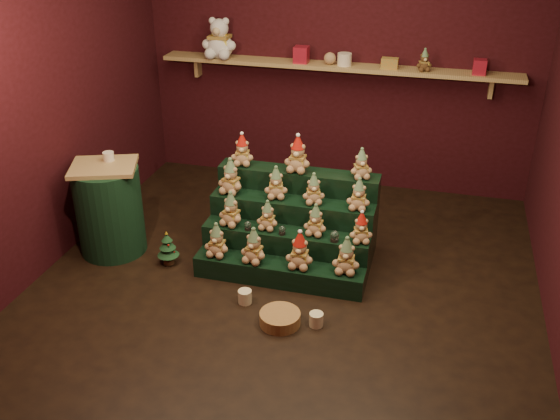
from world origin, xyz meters
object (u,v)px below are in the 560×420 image
(snow_globe_c, at_px, (335,236))
(mug_left, at_px, (245,297))
(snow_globe_b, at_px, (282,230))
(mug_right, at_px, (316,319))
(mini_christmas_tree, at_px, (168,248))
(brown_bear, at_px, (424,60))
(snow_globe_a, at_px, (248,226))
(riser_tier_front, at_px, (279,273))
(wicker_basket, at_px, (280,318))
(side_table, at_px, (109,209))
(white_bear, at_px, (219,33))

(snow_globe_c, distance_m, mug_left, 0.86)
(snow_globe_b, height_order, mug_right, snow_globe_b)
(mini_christmas_tree, bearing_deg, brown_bear, 45.07)
(snow_globe_a, distance_m, brown_bear, 2.39)
(mug_right, bearing_deg, riser_tier_front, 131.01)
(snow_globe_a, height_order, wicker_basket, snow_globe_a)
(mini_christmas_tree, bearing_deg, mug_right, -20.06)
(mug_left, xyz_separation_m, mug_right, (0.59, -0.14, -0.00))
(snow_globe_b, xyz_separation_m, mug_left, (-0.17, -0.50, -0.34))
(snow_globe_b, height_order, brown_bear, brown_bear)
(snow_globe_c, bearing_deg, side_table, -178.96)
(side_table, xyz_separation_m, mug_left, (1.37, -0.46, -0.35))
(mini_christmas_tree, bearing_deg, wicker_basket, -26.27)
(riser_tier_front, bearing_deg, mug_left, -117.75)
(side_table, relative_size, brown_bear, 3.97)
(mug_left, bearing_deg, snow_globe_a, 104.21)
(side_table, bearing_deg, mug_left, -38.99)
(mini_christmas_tree, height_order, white_bear, white_bear)
(wicker_basket, bearing_deg, snow_globe_a, 123.70)
(white_bear, bearing_deg, brown_bear, -0.68)
(riser_tier_front, relative_size, white_bear, 2.76)
(brown_bear, bearing_deg, snow_globe_b, -136.77)
(snow_globe_b, xyz_separation_m, mini_christmas_tree, (-0.97, -0.13, -0.24))
(wicker_basket, bearing_deg, mini_christmas_tree, 153.73)
(side_table, height_order, wicker_basket, side_table)
(snow_globe_a, xyz_separation_m, mug_left, (0.13, -0.50, -0.35))
(snow_globe_b, relative_size, mini_christmas_tree, 0.24)
(mug_right, height_order, brown_bear, brown_bear)
(mini_christmas_tree, distance_m, mug_left, 0.90)
(snow_globe_c, bearing_deg, wicker_basket, -111.17)
(snow_globe_c, distance_m, white_bear, 2.64)
(side_table, relative_size, mini_christmas_tree, 2.59)
(mug_left, distance_m, wicker_basket, 0.38)
(mug_right, relative_size, brown_bear, 0.51)
(side_table, distance_m, mini_christmas_tree, 0.62)
(riser_tier_front, relative_size, snow_globe_a, 18.21)
(snow_globe_a, distance_m, mug_left, 0.62)
(riser_tier_front, height_order, mug_left, riser_tier_front)
(riser_tier_front, distance_m, snow_globe_b, 0.35)
(mug_left, relative_size, mug_right, 1.03)
(mug_left, bearing_deg, white_bear, 112.97)
(snow_globe_c, relative_size, wicker_basket, 0.31)
(snow_globe_a, relative_size, brown_bear, 0.37)
(snow_globe_b, bearing_deg, snow_globe_a, 180.00)
(mug_right, bearing_deg, brown_bear, 78.42)
(mug_left, bearing_deg, wicker_basket, -29.47)
(mini_christmas_tree, xyz_separation_m, wicker_basket, (1.14, -0.56, -0.11))
(white_bear, height_order, brown_bear, white_bear)
(snow_globe_b, bearing_deg, mini_christmas_tree, -172.66)
(mug_right, bearing_deg, snow_globe_b, 123.89)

